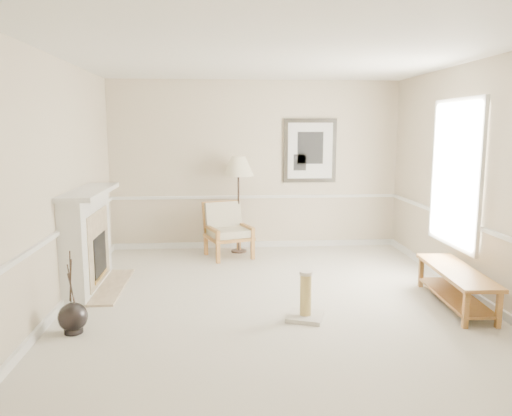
{
  "coord_description": "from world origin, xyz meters",
  "views": [
    {
      "loc": [
        -0.65,
        -5.88,
        2.08
      ],
      "look_at": [
        -0.14,
        0.7,
        1.03
      ],
      "focal_mm": 35.0,
      "sensor_mm": 36.0,
      "label": 1
    }
  ],
  "objects_px": {
    "floor_vase": "(73,318)",
    "floor_lamp": "(238,169)",
    "armchair": "(226,227)",
    "bench": "(456,281)",
    "scratching_post": "(306,304)"
  },
  "relations": [
    {
      "from": "floor_lamp",
      "to": "bench",
      "type": "relative_size",
      "value": 1.05
    },
    {
      "from": "floor_vase",
      "to": "bench",
      "type": "height_order",
      "value": "floor_vase"
    },
    {
      "from": "floor_lamp",
      "to": "bench",
      "type": "height_order",
      "value": "floor_lamp"
    },
    {
      "from": "armchair",
      "to": "floor_lamp",
      "type": "distance_m",
      "value": 0.99
    },
    {
      "from": "floor_vase",
      "to": "scratching_post",
      "type": "height_order",
      "value": "floor_vase"
    },
    {
      "from": "floor_vase",
      "to": "scratching_post",
      "type": "relative_size",
      "value": 1.61
    },
    {
      "from": "armchair",
      "to": "bench",
      "type": "relative_size",
      "value": 0.58
    },
    {
      "from": "bench",
      "to": "floor_vase",
      "type": "bearing_deg",
      "value": -173.38
    },
    {
      "from": "floor_lamp",
      "to": "bench",
      "type": "xyz_separation_m",
      "value": [
        2.46,
        -2.79,
        -1.13
      ]
    },
    {
      "from": "armchair",
      "to": "scratching_post",
      "type": "distance_m",
      "value": 2.98
    },
    {
      "from": "floor_lamp",
      "to": "scratching_post",
      "type": "relative_size",
      "value": 3.0
    },
    {
      "from": "armchair",
      "to": "floor_lamp",
      "type": "relative_size",
      "value": 0.55
    },
    {
      "from": "armchair",
      "to": "bench",
      "type": "bearing_deg",
      "value": -63.54
    },
    {
      "from": "floor_vase",
      "to": "floor_lamp",
      "type": "xyz_separation_m",
      "value": [
        1.84,
        3.29,
        1.26
      ]
    },
    {
      "from": "armchair",
      "to": "bench",
      "type": "height_order",
      "value": "armchair"
    }
  ]
}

